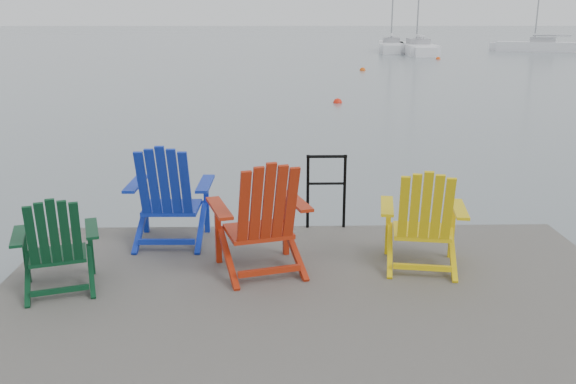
{
  "coord_description": "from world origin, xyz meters",
  "views": [
    {
      "loc": [
        -0.37,
        -4.53,
        2.96
      ],
      "look_at": [
        -0.2,
        2.79,
        0.85
      ],
      "focal_mm": 38.0,
      "sensor_mm": 36.0,
      "label": 1
    }
  ],
  "objects_px": {
    "handrail": "(326,184)",
    "chair_green": "(56,243)",
    "chair_red": "(262,216)",
    "buoy_d": "(438,59)",
    "chair_blue": "(169,194)",
    "sailboat_far": "(538,47)",
    "sailboat_mid": "(391,47)",
    "chair_yellow": "(423,218)",
    "buoy_b": "(338,103)",
    "buoy_c": "(363,70)",
    "sailboat_near": "(417,49)"
  },
  "relations": [
    {
      "from": "handrail",
      "to": "chair_green",
      "type": "xyz_separation_m",
      "value": [
        -2.62,
        -1.72,
        -0.07
      ]
    },
    {
      "from": "chair_red",
      "to": "buoy_d",
      "type": "relative_size",
      "value": 3.44
    },
    {
      "from": "chair_red",
      "to": "chair_blue",
      "type": "bearing_deg",
      "value": 125.52
    },
    {
      "from": "sailboat_far",
      "to": "sailboat_mid",
      "type": "bearing_deg",
      "value": 115.63
    },
    {
      "from": "handrail",
      "to": "sailboat_far",
      "type": "height_order",
      "value": "sailboat_far"
    },
    {
      "from": "handrail",
      "to": "chair_yellow",
      "type": "height_order",
      "value": "chair_yellow"
    },
    {
      "from": "chair_yellow",
      "to": "buoy_b",
      "type": "xyz_separation_m",
      "value": [
        0.79,
        15.97,
        -1.03
      ]
    },
    {
      "from": "sailboat_far",
      "to": "buoy_d",
      "type": "relative_size",
      "value": 28.74
    },
    {
      "from": "chair_green",
      "to": "sailboat_mid",
      "type": "bearing_deg",
      "value": 58.21
    },
    {
      "from": "chair_yellow",
      "to": "buoy_c",
      "type": "relative_size",
      "value": 3.07
    },
    {
      "from": "chair_green",
      "to": "sailboat_far",
      "type": "relative_size",
      "value": 0.1
    },
    {
      "from": "chair_green",
      "to": "chair_blue",
      "type": "relative_size",
      "value": 0.82
    },
    {
      "from": "sailboat_near",
      "to": "sailboat_far",
      "type": "distance_m",
      "value": 11.8
    },
    {
      "from": "handrail",
      "to": "buoy_b",
      "type": "relative_size",
      "value": 2.8
    },
    {
      "from": "chair_green",
      "to": "buoy_b",
      "type": "relative_size",
      "value": 2.93
    },
    {
      "from": "sailboat_near",
      "to": "sailboat_far",
      "type": "relative_size",
      "value": 1.25
    },
    {
      "from": "sailboat_near",
      "to": "buoy_c",
      "type": "xyz_separation_m",
      "value": [
        -6.85,
        -16.49,
        -0.35
      ]
    },
    {
      "from": "chair_blue",
      "to": "sailboat_near",
      "type": "relative_size",
      "value": 0.09
    },
    {
      "from": "sailboat_far",
      "to": "buoy_c",
      "type": "distance_m",
      "value": 26.67
    },
    {
      "from": "chair_blue",
      "to": "sailboat_far",
      "type": "bearing_deg",
      "value": 64.08
    },
    {
      "from": "chair_red",
      "to": "handrail",
      "type": "bearing_deg",
      "value": 44.55
    },
    {
      "from": "buoy_b",
      "to": "chair_yellow",
      "type": "bearing_deg",
      "value": -92.85
    },
    {
      "from": "handrail",
      "to": "chair_red",
      "type": "bearing_deg",
      "value": -119.29
    },
    {
      "from": "sailboat_far",
      "to": "buoy_c",
      "type": "relative_size",
      "value": 28.23
    },
    {
      "from": "sailboat_mid",
      "to": "buoy_b",
      "type": "distance_m",
      "value": 34.0
    },
    {
      "from": "chair_green",
      "to": "buoy_c",
      "type": "height_order",
      "value": "chair_green"
    },
    {
      "from": "sailboat_mid",
      "to": "buoy_b",
      "type": "bearing_deg",
      "value": -94.21
    },
    {
      "from": "buoy_b",
      "to": "buoy_c",
      "type": "relative_size",
      "value": 0.93
    },
    {
      "from": "sailboat_near",
      "to": "chair_red",
      "type": "bearing_deg",
      "value": -100.35
    },
    {
      "from": "handrail",
      "to": "sailboat_far",
      "type": "relative_size",
      "value": 0.09
    },
    {
      "from": "sailboat_near",
      "to": "buoy_b",
      "type": "height_order",
      "value": "sailboat_near"
    },
    {
      "from": "handrail",
      "to": "buoy_d",
      "type": "xyz_separation_m",
      "value": [
        11.25,
        37.55,
        -1.04
      ]
    },
    {
      "from": "buoy_b",
      "to": "buoy_d",
      "type": "xyz_separation_m",
      "value": [
        9.59,
        22.85,
        0.0
      ]
    },
    {
      "from": "chair_red",
      "to": "sailboat_far",
      "type": "xyz_separation_m",
      "value": [
        23.48,
        48.91,
        -0.73
      ]
    },
    {
      "from": "chair_blue",
      "to": "chair_red",
      "type": "xyz_separation_m",
      "value": [
        1.04,
        -0.82,
        0.01
      ]
    },
    {
      "from": "chair_yellow",
      "to": "sailboat_near",
      "type": "distance_m",
      "value": 47.11
    },
    {
      "from": "handrail",
      "to": "chair_red",
      "type": "relative_size",
      "value": 0.77
    },
    {
      "from": "chair_green",
      "to": "chair_red",
      "type": "xyz_separation_m",
      "value": [
        1.88,
        0.39,
        0.11
      ]
    },
    {
      "from": "chair_red",
      "to": "sailboat_far",
      "type": "height_order",
      "value": "sailboat_far"
    },
    {
      "from": "chair_green",
      "to": "buoy_d",
      "type": "relative_size",
      "value": 2.78
    },
    {
      "from": "chair_blue",
      "to": "sailboat_mid",
      "type": "relative_size",
      "value": 0.11
    },
    {
      "from": "buoy_c",
      "to": "buoy_d",
      "type": "bearing_deg",
      "value": 54.08
    },
    {
      "from": "chair_green",
      "to": "handrail",
      "type": "bearing_deg",
      "value": 15.45
    },
    {
      "from": "handrail",
      "to": "buoy_c",
      "type": "relative_size",
      "value": 2.61
    },
    {
      "from": "buoy_d",
      "to": "chair_blue",
      "type": "bearing_deg",
      "value": -108.91
    },
    {
      "from": "chair_yellow",
      "to": "sailboat_far",
      "type": "height_order",
      "value": "sailboat_far"
    },
    {
      "from": "sailboat_mid",
      "to": "buoy_c",
      "type": "bearing_deg",
      "value": -95.54
    },
    {
      "from": "sailboat_mid",
      "to": "chair_red",
      "type": "bearing_deg",
      "value": -92.54
    },
    {
      "from": "buoy_b",
      "to": "chair_blue",
      "type": "bearing_deg",
      "value": -102.76
    },
    {
      "from": "chair_yellow",
      "to": "sailboat_near",
      "type": "height_order",
      "value": "sailboat_near"
    }
  ]
}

